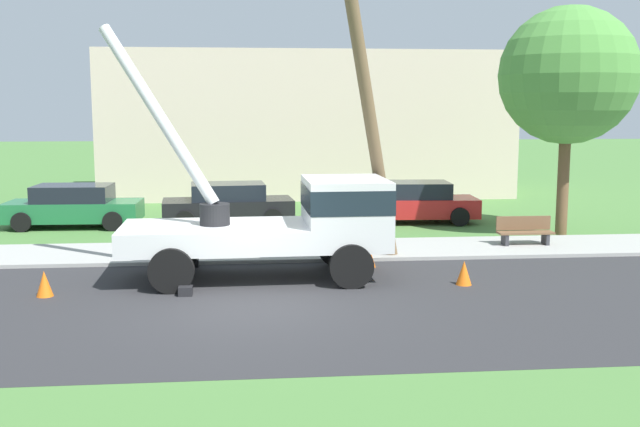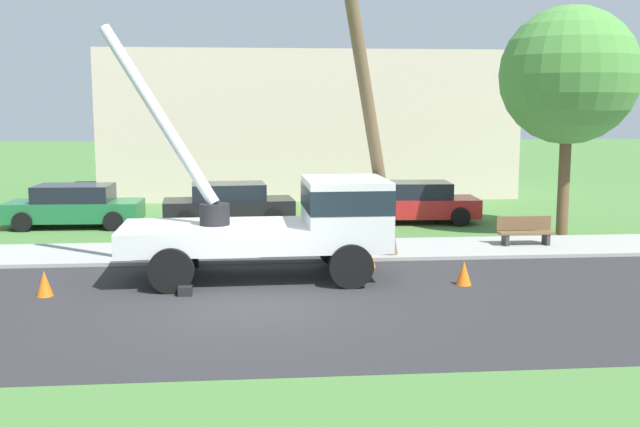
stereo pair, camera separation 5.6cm
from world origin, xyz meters
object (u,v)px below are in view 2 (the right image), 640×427
object	(u,v)px
traffic_cone_ahead	(464,273)
parked_sedan_green	(75,206)
utility_truck	(291,219)
parked_sedan_red	(414,202)
traffic_cone_curbside	(369,256)
leaning_utility_pole	(366,90)
roadside_tree_near	(569,76)
parked_sedan_black	(229,204)
traffic_cone_behind	(44,284)
park_bench	(525,232)

from	to	relation	value
traffic_cone_ahead	parked_sedan_green	size ratio (longest dim) A/B	0.13
utility_truck	parked_sedan_red	size ratio (longest dim) A/B	1.51
utility_truck	traffic_cone_curbside	distance (m)	2.48
parked_sedan_green	parked_sedan_red	xyz separation A→B (m)	(11.56, -0.09, 0.00)
leaning_utility_pole	roadside_tree_near	bearing A→B (deg)	30.88
traffic_cone_ahead	traffic_cone_curbside	size ratio (longest dim) A/B	1.00
parked_sedan_black	utility_truck	bearing A→B (deg)	-78.13
parked_sedan_red	roadside_tree_near	bearing A→B (deg)	-34.45
traffic_cone_ahead	parked_sedan_black	xyz separation A→B (m)	(-5.59, 9.29, 0.43)
parked_sedan_black	roadside_tree_near	world-z (taller)	roadside_tree_near
parked_sedan_black	roadside_tree_near	bearing A→B (deg)	-15.80
utility_truck	roadside_tree_near	world-z (taller)	roadside_tree_near
traffic_cone_behind	parked_sedan_black	xyz separation A→B (m)	(3.66, 9.45, 0.43)
parked_sedan_green	roadside_tree_near	size ratio (longest dim) A/B	0.63
traffic_cone_behind	parked_sedan_red	world-z (taller)	parked_sedan_red
parked_sedan_green	parked_sedan_black	bearing A→B (deg)	0.58
leaning_utility_pole	traffic_cone_ahead	world-z (taller)	leaning_utility_pole
utility_truck	park_bench	world-z (taller)	utility_truck
traffic_cone_ahead	parked_sedan_red	xyz separation A→B (m)	(0.83, 9.14, 0.43)
leaning_utility_pole	parked_sedan_red	distance (m)	8.42
utility_truck	parked_sedan_black	size ratio (longest dim) A/B	1.50
parked_sedan_green	roadside_tree_near	bearing A→B (deg)	-10.60
traffic_cone_behind	parked_sedan_black	distance (m)	10.14
traffic_cone_ahead	utility_truck	bearing A→B (deg)	163.43
traffic_cone_ahead	parked_sedan_green	world-z (taller)	parked_sedan_green
utility_truck	traffic_cone_ahead	xyz separation A→B (m)	(3.88, -1.15, -1.13)
leaning_utility_pole	traffic_cone_curbside	xyz separation A→B (m)	(0.11, -0.06, -4.16)
leaning_utility_pole	park_bench	bearing A→B (deg)	22.79
utility_truck	roadside_tree_near	xyz separation A→B (m)	(8.87, 5.14, 3.55)
traffic_cone_behind	park_bench	size ratio (longest dim) A/B	0.35
park_bench	roadside_tree_near	distance (m)	5.33
utility_truck	roadside_tree_near	distance (m)	10.85
leaning_utility_pole	traffic_cone_behind	size ratio (longest dim) A/B	15.47
traffic_cone_ahead	park_bench	size ratio (longest dim) A/B	0.35
parked_sedan_green	leaning_utility_pole	bearing A→B (deg)	-39.05
leaning_utility_pole	traffic_cone_ahead	distance (m)	5.07
traffic_cone_curbside	parked_sedan_green	bearing A→B (deg)	141.05
traffic_cone_ahead	parked_sedan_black	world-z (taller)	parked_sedan_black
parked_sedan_green	roadside_tree_near	world-z (taller)	roadside_tree_near
traffic_cone_behind	leaning_utility_pole	bearing A→B (deg)	17.48
traffic_cone_behind	traffic_cone_curbside	bearing A→B (deg)	16.80
parked_sedan_green	parked_sedan_black	size ratio (longest dim) A/B	0.98
parked_sedan_red	park_bench	bearing A→B (deg)	-66.12
leaning_utility_pole	park_bench	size ratio (longest dim) A/B	5.41
leaning_utility_pole	parked_sedan_red	size ratio (longest dim) A/B	1.93
utility_truck	park_bench	bearing A→B (deg)	24.01
utility_truck	traffic_cone_ahead	distance (m)	4.20
park_bench	traffic_cone_ahead	bearing A→B (deg)	-125.50
parked_sedan_black	parked_sedan_red	world-z (taller)	same
parked_sedan_black	park_bench	size ratio (longest dim) A/B	2.83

